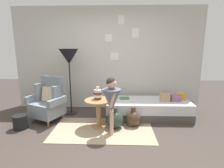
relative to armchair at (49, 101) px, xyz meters
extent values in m
plane|color=#423833|center=(1.26, -1.05, -0.44)|extent=(12.00, 12.00, 0.00)
cube|color=beige|center=(1.26, 0.90, 0.86)|extent=(4.80, 0.10, 2.60)
cube|color=white|center=(1.29, 0.84, 1.38)|extent=(0.18, 0.02, 0.19)
cube|color=slate|center=(1.29, 0.84, 1.38)|extent=(0.14, 0.01, 0.15)
cube|color=white|center=(1.60, 0.84, 1.82)|extent=(0.16, 0.02, 0.21)
cube|color=silver|center=(1.60, 0.84, 1.82)|extent=(0.12, 0.01, 0.16)
cube|color=white|center=(1.96, 0.84, 1.50)|extent=(0.17, 0.02, 0.23)
cube|color=beige|center=(1.96, 0.84, 1.50)|extent=(0.13, 0.01, 0.18)
cube|color=white|center=(1.44, 0.84, 0.93)|extent=(0.21, 0.02, 0.19)
cube|color=#9C9C92|center=(1.44, 0.84, 0.93)|extent=(0.17, 0.01, 0.15)
cube|color=tan|center=(1.25, -0.48, -0.43)|extent=(1.96, 1.11, 0.01)
cylinder|color=#9E7042|center=(-0.34, -0.17, -0.38)|extent=(0.04, 0.04, 0.12)
cylinder|color=#9E7042|center=(0.10, -0.37, -0.38)|extent=(0.04, 0.04, 0.12)
cylinder|color=#9E7042|center=(-0.15, 0.24, -0.38)|extent=(0.04, 0.04, 0.12)
cylinder|color=#9E7042|center=(0.28, 0.04, -0.38)|extent=(0.04, 0.04, 0.12)
cube|color=gray|center=(-0.03, -0.06, -0.17)|extent=(0.78, 0.76, 0.30)
cube|color=gray|center=(0.07, 0.15, 0.26)|extent=(0.60, 0.38, 0.55)
cube|color=gray|center=(-0.23, 0.13, 0.17)|extent=(0.20, 0.31, 0.39)
cube|color=gray|center=(0.25, -0.08, 0.17)|extent=(0.20, 0.31, 0.39)
cube|color=gray|center=(-0.34, 0.05, 0.05)|extent=(0.29, 0.50, 0.14)
cube|color=gray|center=(0.26, -0.22, 0.05)|extent=(0.29, 0.50, 0.14)
cube|color=beige|center=(0.01, 0.03, 0.14)|extent=(0.40, 0.30, 0.33)
cube|color=#4C4742|center=(2.23, 0.22, -0.35)|extent=(1.91, 0.82, 0.18)
cube|color=silver|center=(2.23, 0.22, -0.15)|extent=(1.91, 0.82, 0.22)
cube|color=orange|center=(3.00, 0.33, 0.04)|extent=(0.22, 0.13, 0.16)
cube|color=gray|center=(2.85, 0.19, 0.03)|extent=(0.22, 0.13, 0.14)
cube|color=tan|center=(2.59, 0.17, 0.05)|extent=(0.20, 0.12, 0.19)
cylinder|color=tan|center=(1.15, -0.33, -0.43)|extent=(0.31, 0.31, 0.02)
cylinder|color=tan|center=(1.15, -0.33, -0.16)|extent=(0.10, 0.10, 0.52)
cylinder|color=tan|center=(1.15, -0.33, 0.12)|extent=(0.56, 0.56, 0.03)
cylinder|color=brown|center=(1.13, -0.28, 0.16)|extent=(0.14, 0.14, 0.05)
cylinder|color=white|center=(1.13, -0.28, 0.21)|extent=(0.18, 0.18, 0.05)
cylinder|color=brown|center=(1.13, -0.28, 0.26)|extent=(0.18, 0.18, 0.05)
cylinder|color=white|center=(1.13, -0.28, 0.30)|extent=(0.14, 0.14, 0.05)
cylinder|color=white|center=(1.13, -0.28, 0.36)|extent=(0.07, 0.07, 0.06)
cylinder|color=black|center=(0.39, 0.38, -0.43)|extent=(0.28, 0.28, 0.02)
cylinder|color=black|center=(0.39, 0.38, 0.31)|extent=(0.03, 0.03, 1.46)
cone|color=black|center=(0.39, 0.38, 0.95)|extent=(0.45, 0.45, 0.35)
cylinder|color=#D8AD8E|center=(1.42, -0.68, -0.21)|extent=(0.07, 0.07, 0.46)
cylinder|color=#D8AD8E|center=(1.42, -0.58, -0.21)|extent=(0.07, 0.07, 0.46)
cone|color=slate|center=(1.42, -0.63, 0.21)|extent=(0.34, 0.34, 0.44)
cylinder|color=slate|center=(1.42, -0.63, 0.36)|extent=(0.17, 0.17, 0.17)
cylinder|color=#D8AD8E|center=(1.45, -0.75, 0.27)|extent=(0.13, 0.06, 0.29)
cylinder|color=#D8AD8E|center=(1.44, -0.51, 0.27)|extent=(0.13, 0.06, 0.29)
sphere|color=#D8AD8E|center=(1.42, -0.63, 0.53)|extent=(0.19, 0.19, 0.19)
sphere|color=#38281E|center=(1.41, -0.63, 0.56)|extent=(0.18, 0.18, 0.18)
cube|color=#3D753D|center=(1.69, 0.34, -0.02)|extent=(0.24, 0.18, 0.03)
sphere|color=#2D3D33|center=(1.48, -0.38, -0.27)|extent=(0.34, 0.34, 0.34)
cylinder|color=#2D3D33|center=(1.48, -0.38, -0.06)|extent=(0.10, 0.10, 0.09)
sphere|color=#473323|center=(1.85, -0.28, -0.28)|extent=(0.32, 0.32, 0.32)
cylinder|color=#473323|center=(1.85, -0.28, -0.08)|extent=(0.09, 0.09, 0.09)
cylinder|color=black|center=(-0.41, -0.48, -0.30)|extent=(0.28, 0.28, 0.28)
camera|label=1|loc=(1.54, -3.71, 1.18)|focal=28.30mm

